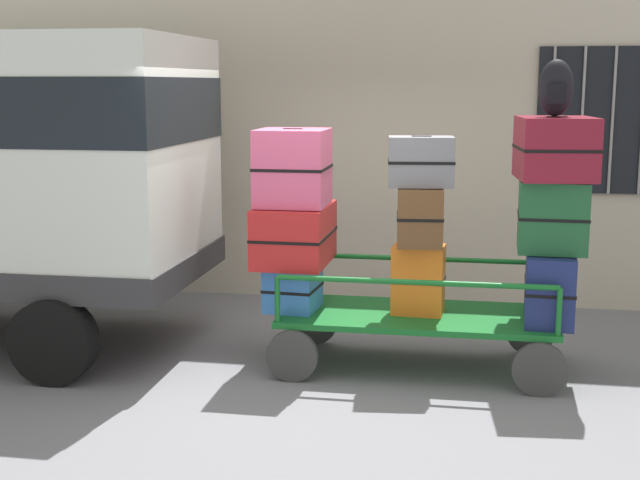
{
  "coord_description": "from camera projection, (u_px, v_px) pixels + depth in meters",
  "views": [
    {
      "loc": [
        1.19,
        -6.92,
        2.38
      ],
      "look_at": [
        -0.03,
        0.12,
        1.07
      ],
      "focal_mm": 48.33,
      "sensor_mm": 36.0,
      "label": 1
    }
  ],
  "objects": [
    {
      "name": "ground_plane",
      "position": [
        321.0,
        366.0,
        7.34
      ],
      "size": [
        40.0,
        40.0,
        0.0
      ],
      "primitive_type": "plane",
      "color": "slate"
    },
    {
      "name": "suitcase_midleft_bottom",
      "position": [
        418.0,
        279.0,
        7.2
      ],
      "size": [
        0.45,
        0.35,
        0.58
      ],
      "color": "orange",
      "rests_on": "luggage_cart"
    },
    {
      "name": "suitcase_left_bottom",
      "position": [
        293.0,
        287.0,
        7.34
      ],
      "size": [
        0.46,
        0.51,
        0.39
      ],
      "color": "#3372C6",
      "rests_on": "luggage_cart"
    },
    {
      "name": "backpack",
      "position": [
        556.0,
        88.0,
        6.7
      ],
      "size": [
        0.27,
        0.22,
        0.44
      ],
      "color": "black",
      "rests_on": "suitcase_center_top"
    },
    {
      "name": "suitcase_center_middle",
      "position": [
        553.0,
        216.0,
        6.89
      ],
      "size": [
        0.56,
        0.53,
        0.58
      ],
      "color": "#194C28",
      "rests_on": "suitcase_center_bottom"
    },
    {
      "name": "luggage_cart",
      "position": [
        417.0,
        323.0,
        7.25
      ],
      "size": [
        2.37,
        1.11,
        0.47
      ],
      "color": "#146023",
      "rests_on": "ground"
    },
    {
      "name": "suitcase_left_middle",
      "position": [
        294.0,
        234.0,
        7.34
      ],
      "size": [
        0.61,
        0.88,
        0.51
      ],
      "color": "#B21E1E",
      "rests_on": "suitcase_left_bottom"
    },
    {
      "name": "cart_railing",
      "position": [
        418.0,
        275.0,
        7.18
      ],
      "size": [
        2.25,
        0.97,
        0.4
      ],
      "color": "#146023",
      "rests_on": "luggage_cart"
    },
    {
      "name": "suitcase_left_top",
      "position": [
        293.0,
        167.0,
        7.19
      ],
      "size": [
        0.59,
        0.61,
        0.64
      ],
      "color": "#CC4C72",
      "rests_on": "suitcase_left_middle"
    },
    {
      "name": "suitcase_midleft_middle",
      "position": [
        420.0,
        216.0,
        7.11
      ],
      "size": [
        0.42,
        0.51,
        0.49
      ],
      "color": "brown",
      "rests_on": "suitcase_midleft_bottom"
    },
    {
      "name": "building_wall",
      "position": [
        362.0,
        72.0,
        9.33
      ],
      "size": [
        12.0,
        0.38,
        5.0
      ],
      "color": "#BCB29E",
      "rests_on": "ground"
    },
    {
      "name": "suitcase_midleft_top",
      "position": [
        421.0,
        162.0,
        7.04
      ],
      "size": [
        0.57,
        0.38,
        0.42
      ],
      "color": "slate",
      "rests_on": "suitcase_midleft_middle"
    },
    {
      "name": "suitcase_center_bottom",
      "position": [
        549.0,
        286.0,
        6.98
      ],
      "size": [
        0.43,
        0.79,
        0.57
      ],
      "color": "navy",
      "rests_on": "luggage_cart"
    },
    {
      "name": "suitcase_center_top",
      "position": [
        555.0,
        148.0,
        6.84
      ],
      "size": [
        0.64,
        0.75,
        0.5
      ],
      "color": "maroon",
      "rests_on": "suitcase_center_middle"
    }
  ]
}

